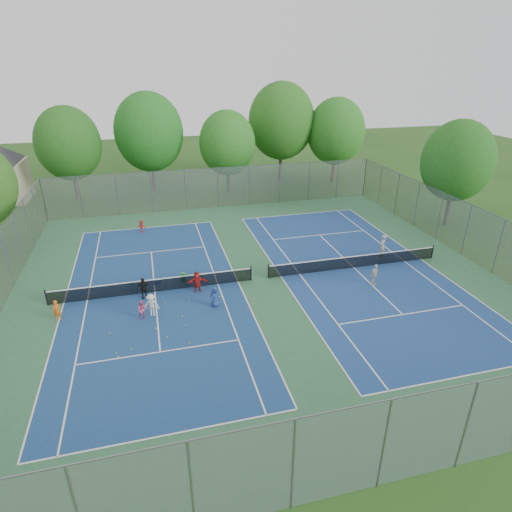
{
  "coord_description": "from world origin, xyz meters",
  "views": [
    {
      "loc": [
        -6.7,
        -24.85,
        13.73
      ],
      "look_at": [
        0.0,
        1.0,
        1.3
      ],
      "focal_mm": 30.0,
      "sensor_mm": 36.0,
      "label": 1
    }
  ],
  "objects_px": {
    "net_left": "(154,286)",
    "ball_crate": "(157,282)",
    "instructor": "(382,247)",
    "net_right": "(354,262)",
    "ball_hopper": "(183,277)"
  },
  "relations": [
    {
      "from": "net_right",
      "to": "instructor",
      "type": "height_order",
      "value": "instructor"
    },
    {
      "from": "net_right",
      "to": "ball_crate",
      "type": "bearing_deg",
      "value": 175.4
    },
    {
      "from": "net_right",
      "to": "net_left",
      "type": "bearing_deg",
      "value": 180.0
    },
    {
      "from": "ball_hopper",
      "to": "instructor",
      "type": "height_order",
      "value": "instructor"
    },
    {
      "from": "ball_crate",
      "to": "instructor",
      "type": "height_order",
      "value": "instructor"
    },
    {
      "from": "net_left",
      "to": "net_right",
      "type": "relative_size",
      "value": 1.0
    },
    {
      "from": "ball_crate",
      "to": "instructor",
      "type": "xyz_separation_m",
      "value": [
        16.41,
        -0.29,
        0.83
      ]
    },
    {
      "from": "net_left",
      "to": "instructor",
      "type": "bearing_deg",
      "value": 2.84
    },
    {
      "from": "net_right",
      "to": "ball_hopper",
      "type": "bearing_deg",
      "value": 174.99
    },
    {
      "from": "net_left",
      "to": "ball_hopper",
      "type": "xyz_separation_m",
      "value": [
        1.95,
        1.06,
        -0.16
      ]
    },
    {
      "from": "ball_crate",
      "to": "ball_hopper",
      "type": "height_order",
      "value": "ball_hopper"
    },
    {
      "from": "net_left",
      "to": "net_right",
      "type": "distance_m",
      "value": 14.0
    },
    {
      "from": "net_left",
      "to": "ball_crate",
      "type": "relative_size",
      "value": 37.53
    },
    {
      "from": "net_left",
      "to": "ball_hopper",
      "type": "bearing_deg",
      "value": 28.48
    },
    {
      "from": "instructor",
      "to": "ball_hopper",
      "type": "bearing_deg",
      "value": -37.92
    }
  ]
}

